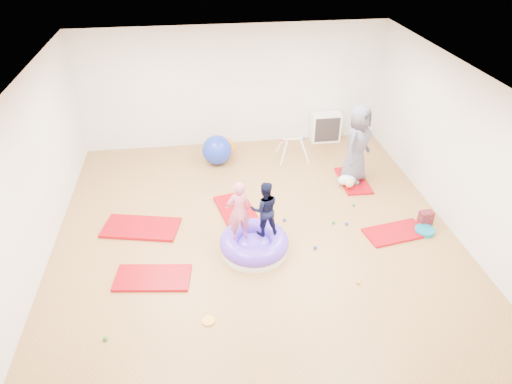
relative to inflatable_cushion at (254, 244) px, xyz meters
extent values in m
cube|color=#A16951|center=(0.09, 0.13, -0.14)|extent=(7.00, 8.00, 0.01)
cube|color=white|center=(0.09, 0.13, 2.66)|extent=(7.00, 8.00, 0.01)
cube|color=silver|center=(0.09, 4.13, 1.26)|extent=(7.00, 0.01, 2.80)
cube|color=silver|center=(-3.41, 0.13, 1.26)|extent=(0.01, 8.00, 2.80)
cube|color=silver|center=(3.59, 0.13, 1.26)|extent=(0.01, 8.00, 2.80)
cube|color=#AB0101|center=(-1.67, -0.46, -0.12)|extent=(1.24, 0.74, 0.05)
cube|color=#AB0101|center=(-1.95, 0.88, -0.12)|extent=(1.46, 0.96, 0.06)
cube|color=#AB0101|center=(-0.16, 1.14, -0.12)|extent=(0.86, 1.33, 0.05)
cube|color=#AB0101|center=(2.56, 0.11, -0.12)|extent=(1.16, 0.71, 0.05)
cube|color=#AB0101|center=(2.38, 1.94, -0.12)|extent=(0.57, 1.10, 0.05)
cylinder|color=white|center=(0.00, 0.00, -0.08)|extent=(1.13, 1.13, 0.13)
torus|color=#5B35DB|center=(0.00, 0.00, 0.04)|extent=(1.17, 1.17, 0.31)
ellipsoid|color=#5B35DB|center=(0.00, 0.00, -0.03)|extent=(0.62, 0.62, 0.28)
imported|color=#CA5D7A|center=(-0.25, 0.04, 0.73)|extent=(0.44, 0.34, 1.07)
imported|color=black|center=(0.18, 0.09, 0.69)|extent=(0.48, 0.38, 0.98)
imported|color=#525263|center=(2.38, 1.98, 0.72)|extent=(0.94, 0.94, 1.64)
ellipsoid|color=#C9E3FB|center=(2.17, 1.78, 0.01)|extent=(0.38, 0.24, 0.22)
sphere|color=#EFC47E|center=(2.17, 1.60, 0.04)|extent=(0.18, 0.18, 0.18)
sphere|color=#2A8231|center=(2.09, 1.05, -0.11)|extent=(0.06, 0.06, 0.06)
sphere|color=#2A8231|center=(-2.25, -1.57, -0.11)|extent=(0.06, 0.06, 0.06)
sphere|color=#1A31B5|center=(0.67, 0.76, -0.11)|extent=(0.06, 0.06, 0.06)
sphere|color=#1A31B5|center=(1.77, 0.48, -0.11)|extent=(0.06, 0.06, 0.06)
sphere|color=#2A8231|center=(-0.35, 1.27, -0.11)|extent=(0.06, 0.06, 0.06)
sphere|color=#FFAC33|center=(1.49, -1.01, -0.11)|extent=(0.06, 0.06, 0.06)
sphere|color=#2A8231|center=(-0.07, 2.13, -0.11)|extent=(0.06, 0.06, 0.06)
sphere|color=#1A31B5|center=(1.04, -0.11, -0.11)|extent=(0.06, 0.06, 0.06)
sphere|color=#FFAC33|center=(2.17, 1.67, -0.11)|extent=(0.06, 0.06, 0.06)
sphere|color=#2A8231|center=(1.54, 0.54, -0.11)|extent=(0.06, 0.06, 0.06)
sphere|color=#1A31B5|center=(-0.40, 3.14, 0.19)|extent=(0.67, 0.67, 0.67)
sphere|color=orange|center=(-0.19, 3.44, 0.08)|extent=(0.44, 0.44, 0.44)
cylinder|color=white|center=(1.06, 2.88, 0.13)|extent=(0.19, 0.20, 0.52)
cylinder|color=white|center=(1.06, 3.32, 0.13)|extent=(0.19, 0.20, 0.52)
cylinder|color=white|center=(1.54, 2.88, 0.13)|extent=(0.19, 0.20, 0.52)
cylinder|color=white|center=(1.54, 3.32, 0.13)|extent=(0.19, 0.20, 0.52)
cylinder|color=white|center=(1.30, 3.10, 0.36)|extent=(0.50, 0.03, 0.03)
sphere|color=red|center=(1.05, 3.10, 0.36)|extent=(0.06, 0.06, 0.06)
sphere|color=#1A31B5|center=(1.55, 3.10, 0.36)|extent=(0.06, 0.06, 0.06)
cube|color=white|center=(2.30, 3.93, 0.21)|extent=(0.70, 0.34, 0.70)
cube|color=#2D2828|center=(2.30, 3.77, 0.21)|extent=(0.61, 0.02, 0.61)
cube|color=white|center=(2.30, 3.88, 0.21)|extent=(0.02, 0.24, 0.62)
cube|color=white|center=(2.30, 3.88, 0.21)|extent=(0.62, 0.24, 0.02)
cylinder|color=#0B7595|center=(3.09, 0.07, -0.10)|extent=(0.35, 0.35, 0.08)
cube|color=#A12131|center=(3.19, 0.30, 0.00)|extent=(0.26, 0.18, 0.28)
cylinder|color=#FFAC33|center=(-0.85, -1.44, -0.13)|extent=(0.19, 0.19, 0.03)
camera|label=1|loc=(-0.81, -5.91, 4.89)|focal=32.00mm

